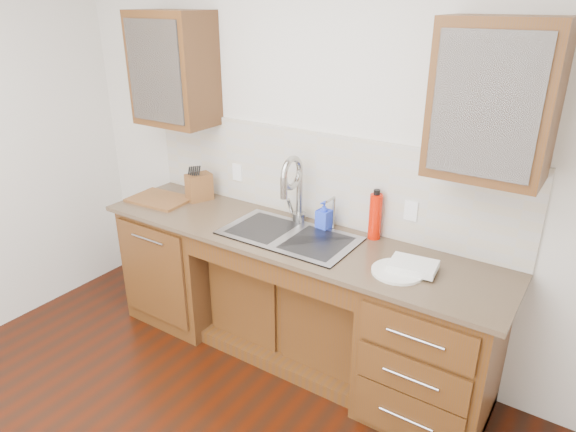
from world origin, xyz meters
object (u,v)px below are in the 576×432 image
Objects in this scene: plate at (398,271)px; soap_bottle at (324,215)px; cutting_board at (160,199)px; water_bottle at (375,217)px; knife_block at (199,187)px.

soap_bottle is at bearing 155.70° from plate.
soap_bottle is at bearing 10.64° from cutting_board.
cutting_board is (-1.24, -0.23, -0.08)m from soap_bottle.
water_bottle reaches higher than knife_block.
soap_bottle is 1.01m from knife_block.
soap_bottle is 0.65× the size of plate.
soap_bottle is 0.68m from plate.
plate is (0.62, -0.28, -0.09)m from soap_bottle.
cutting_board reaches higher than plate.
water_bottle is at bearing 10.13° from cutting_board.
cutting_board is at bearing -164.45° from soap_bottle.
knife_block is at bearing -171.76° from soap_bottle.
cutting_board is (-1.86, 0.05, 0.00)m from plate.
knife_block is (-1.33, -0.11, -0.04)m from water_bottle.
plate is 1.86m from cutting_board.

